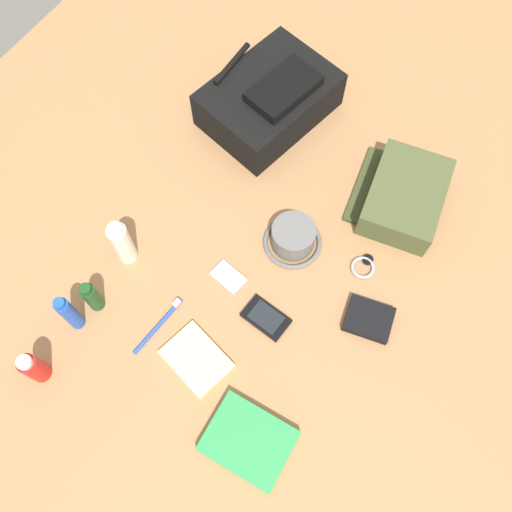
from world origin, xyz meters
The scene contains 15 objects.
ground_plane centered at (0.00, 0.00, -0.01)m, with size 2.64×2.02×0.02m, color #A3744A.
backpack centered at (0.41, 0.22, 0.06)m, with size 0.40×0.32×0.15m.
toiletry_pouch centered at (0.35, -0.23, 0.04)m, with size 0.28×0.27×0.09m.
bucket_hat centered at (0.10, -0.05, 0.03)m, with size 0.15×0.15×0.07m.
sunscreen_spray centered at (-0.50, 0.27, 0.06)m, with size 0.04×0.04×0.12m.
deodorant_spray centered at (-0.36, 0.28, 0.07)m, with size 0.03×0.03×0.15m.
shampoo_bottle centered at (-0.30, 0.27, 0.05)m, with size 0.04×0.04×0.11m.
toothpaste_tube centered at (-0.16, 0.28, 0.08)m, with size 0.05×0.05×0.16m.
paperback_novel centered at (-0.37, -0.22, 0.01)m, with size 0.15×0.19×0.03m.
cell_phone centered at (-0.11, -0.10, 0.01)m, with size 0.08×0.12×0.01m.
media_player centered at (-0.07, 0.03, 0.01)m, with size 0.06×0.09×0.01m.
wristwatch centered at (0.13, -0.23, 0.01)m, with size 0.07×0.06×0.01m.
toothbrush centered at (-0.26, 0.11, 0.01)m, with size 0.17×0.03×0.02m.
wallet centered at (0.02, -0.31, 0.01)m, with size 0.09×0.11×0.02m, color black.
notepad centered at (-0.28, -0.02, 0.01)m, with size 0.11×0.15×0.02m, color beige.
Camera 1 is at (-0.46, -0.29, 1.28)m, focal length 38.69 mm.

